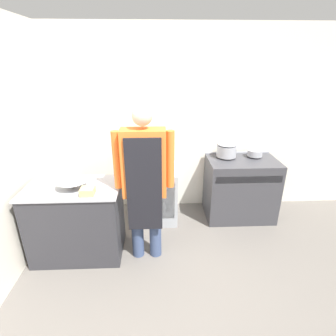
{
  "coord_description": "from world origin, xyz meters",
  "views": [
    {
      "loc": [
        -0.11,
        -1.92,
        2.22
      ],
      "look_at": [
        0.02,
        1.04,
        1.0
      ],
      "focal_mm": 28.0,
      "sensor_mm": 36.0,
      "label": 1
    }
  ],
  "objects": [
    {
      "name": "stock_pot",
      "position": [
        0.89,
        1.63,
        1.03
      ],
      "size": [
        0.28,
        0.28,
        0.21
      ],
      "color": "#9EA0A8",
      "rests_on": "stove"
    },
    {
      "name": "sauce_pot",
      "position": [
        1.31,
        1.63,
        0.97
      ],
      "size": [
        0.21,
        0.21,
        0.09
      ],
      "color": "#9EA0A8",
      "rests_on": "stove"
    },
    {
      "name": "ground_plane",
      "position": [
        0.0,
        0.0,
        0.0
      ],
      "size": [
        14.0,
        14.0,
        0.0
      ],
      "primitive_type": "plane",
      "color": "#5B5651"
    },
    {
      "name": "wall_left",
      "position": [
        -1.68,
        1.0,
        1.35
      ],
      "size": [
        0.05,
        8.0,
        2.7
      ],
      "color": "silver",
      "rests_on": "ground_plane"
    },
    {
      "name": "plastic_tub",
      "position": [
        -0.85,
        0.58,
        0.93
      ],
      "size": [
        0.14,
        0.14,
        0.08
      ],
      "color": "#D8B266",
      "rests_on": "prep_counter"
    },
    {
      "name": "mixing_bowl",
      "position": [
        -1.06,
        0.75,
        0.94
      ],
      "size": [
        0.35,
        0.35,
        0.09
      ],
      "color": "#9EA0A8",
      "rests_on": "prep_counter"
    },
    {
      "name": "prep_counter",
      "position": [
        -1.07,
        0.78,
        0.45
      ],
      "size": [
        1.07,
        0.66,
        0.9
      ],
      "color": "#2D2D33",
      "rests_on": "ground_plane"
    },
    {
      "name": "wall_back",
      "position": [
        0.0,
        1.91,
        1.35
      ],
      "size": [
        8.0,
        0.05,
        2.7
      ],
      "color": "silver",
      "rests_on": "ground_plane"
    },
    {
      "name": "person_cook",
      "position": [
        -0.25,
        0.68,
        1.04
      ],
      "size": [
        0.65,
        0.24,
        1.82
      ],
      "color": "#38476B",
      "rests_on": "ground_plane"
    },
    {
      "name": "stove",
      "position": [
        1.11,
        1.52,
        0.45
      ],
      "size": [
        0.99,
        0.64,
        0.92
      ],
      "color": "#38383D",
      "rests_on": "ground_plane"
    },
    {
      "name": "fridge_unit",
      "position": [
        -0.12,
        1.54,
        0.4
      ],
      "size": [
        0.57,
        0.66,
        0.79
      ],
      "color": "#A8ADB2",
      "rests_on": "ground_plane"
    }
  ]
}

